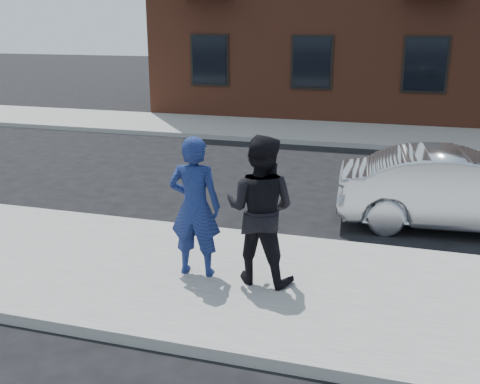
% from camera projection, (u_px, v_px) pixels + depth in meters
% --- Properties ---
extents(ground, '(100.00, 100.00, 0.00)m').
position_uv_depth(ground, '(416.00, 304.00, 7.38)').
color(ground, black).
rests_on(ground, ground).
extents(near_sidewalk, '(50.00, 3.50, 0.15)m').
position_uv_depth(near_sidewalk, '(416.00, 308.00, 7.13)').
color(near_sidewalk, gray).
rests_on(near_sidewalk, ground).
extents(near_curb, '(50.00, 0.10, 0.15)m').
position_uv_depth(near_curb, '(416.00, 254.00, 8.78)').
color(near_curb, '#999691').
rests_on(near_curb, ground).
extents(far_sidewalk, '(50.00, 3.50, 0.15)m').
position_uv_depth(far_sidewalk, '(416.00, 137.00, 17.67)').
color(far_sidewalk, gray).
rests_on(far_sidewalk, ground).
extents(far_curb, '(50.00, 0.10, 0.15)m').
position_uv_depth(far_curb, '(416.00, 149.00, 16.02)').
color(far_curb, '#999691').
rests_on(far_curb, ground).
extents(silver_sedan, '(4.39, 1.88, 1.41)m').
position_uv_depth(silver_sedan, '(460.00, 190.00, 9.92)').
color(silver_sedan, '#B7BABF').
rests_on(silver_sedan, ground).
extents(man_hoodie, '(0.75, 0.54, 1.98)m').
position_uv_depth(man_hoodie, '(195.00, 207.00, 7.67)').
color(man_hoodie, navy).
rests_on(man_hoodie, near_sidewalk).
extents(man_peacoat, '(1.05, 0.86, 2.03)m').
position_uv_depth(man_peacoat, '(260.00, 210.00, 7.46)').
color(man_peacoat, black).
rests_on(man_peacoat, near_sidewalk).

